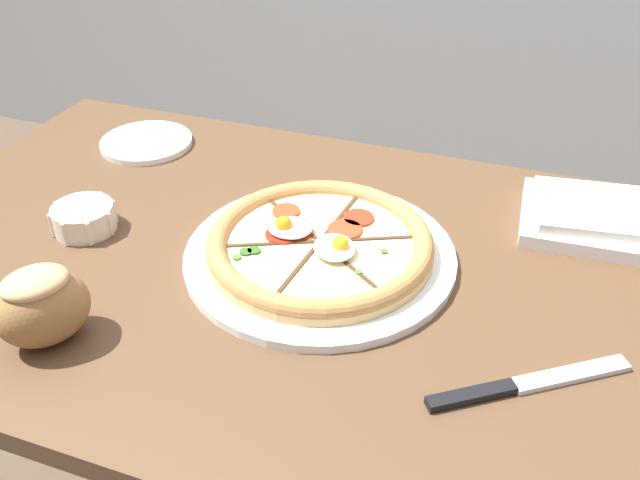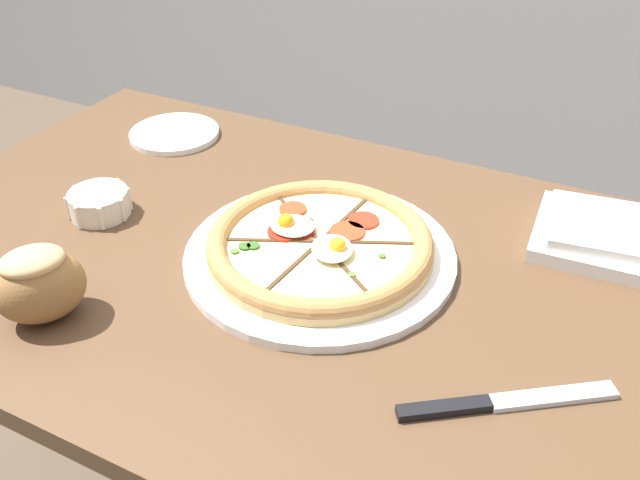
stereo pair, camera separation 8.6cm
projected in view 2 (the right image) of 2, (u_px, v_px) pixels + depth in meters
dining_table at (283, 331)px, 0.96m from camera, size 1.11×0.70×0.77m
pizza at (320, 247)px, 0.87m from camera, size 0.35×0.35×0.05m
ramekin_bowl at (99, 203)px, 0.96m from camera, size 0.09×0.09×0.04m
napkin_folded at (609, 236)px, 0.89m from camera, size 0.20×0.17×0.04m
bread_piece_mid at (38, 283)px, 0.76m from camera, size 0.12×0.13×0.09m
knife_main at (505, 402)px, 0.68m from camera, size 0.20×0.15×0.01m
side_saucer at (174, 134)px, 1.17m from camera, size 0.15×0.15×0.01m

